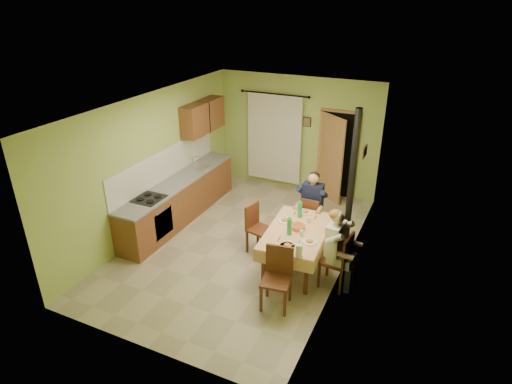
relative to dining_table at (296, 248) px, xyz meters
The scene contains 17 objects.
floor 1.30m from the dining_table, 167.60° to the left, with size 4.00×6.00×0.01m, color tan.
room_shell 1.90m from the dining_table, 167.60° to the left, with size 4.04×6.04×2.82m.
kitchen_run 2.99m from the dining_table, 167.15° to the left, with size 0.64×3.64×1.56m.
upper_cabinets 3.94m from the dining_table, 147.02° to the left, with size 0.35×1.40×0.70m, color brown.
curtain 3.73m from the dining_table, 119.06° to the left, with size 1.70×0.07×2.22m.
doorway 3.19m from the dining_table, 93.70° to the left, with size 0.96×0.55×2.15m.
dining_table is the anchor object (origin of this frame).
tableware 0.45m from the dining_table, 75.79° to the right, with size 0.89×1.64×0.33m.
chair_far 1.07m from the dining_table, 94.32° to the left, with size 0.38×0.38×0.93m.
chair_near 1.14m from the dining_table, 85.84° to the right, with size 0.50×0.50×1.00m.
chair_right 0.82m from the dining_table, 16.80° to the right, with size 0.49×0.49×1.00m.
chair_left 0.84m from the dining_table, 167.26° to the left, with size 0.48×0.48×0.96m.
man_far 1.18m from the dining_table, 94.28° to the left, with size 0.58×0.47×1.39m.
man_right 0.95m from the dining_table, 17.00° to the right, with size 0.50×0.61×1.39m.
stove_flue 1.28m from the dining_table, 51.41° to the left, with size 0.24×0.24×2.80m.
picture_back 3.64m from the dining_table, 106.51° to the left, with size 0.19×0.03×0.23m, color black.
picture_right 2.21m from the dining_table, 62.56° to the left, with size 0.03×0.31×0.21m, color brown.
Camera 1 is at (3.27, -6.44, 4.55)m, focal length 30.00 mm.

